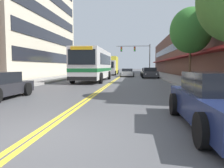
# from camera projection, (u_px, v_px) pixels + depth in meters

# --- Properties ---
(ground_plane) EXTENTS (240.00, 240.00, 0.00)m
(ground_plane) POSITION_uv_depth(u_px,v_px,m) (123.00, 75.00, 41.59)
(ground_plane) COLOR #4C4C4F
(sidewalk_left) EXTENTS (3.52, 106.00, 0.17)m
(sidewalk_left) POSITION_uv_depth(u_px,v_px,m) (85.00, 74.00, 42.31)
(sidewalk_left) COLOR gray
(sidewalk_left) RESTS_ON ground_plane
(sidewalk_right) EXTENTS (3.52, 106.00, 0.17)m
(sidewalk_right) POSITION_uv_depth(u_px,v_px,m) (161.00, 74.00, 40.85)
(sidewalk_right) COLOR gray
(sidewalk_right) RESTS_ON ground_plane
(centre_line) EXTENTS (0.34, 106.00, 0.01)m
(centre_line) POSITION_uv_depth(u_px,v_px,m) (123.00, 75.00, 41.59)
(centre_line) COLOR yellow
(centre_line) RESTS_ON ground_plane
(storefront_row_right) EXTENTS (9.10, 68.00, 8.21)m
(storefront_row_right) POSITION_uv_depth(u_px,v_px,m) (195.00, 53.00, 39.92)
(storefront_row_right) COLOR brown
(storefront_row_right) RESTS_ON ground_plane
(city_bus) EXTENTS (2.90, 10.88, 3.24)m
(city_bus) POSITION_uv_depth(u_px,v_px,m) (94.00, 64.00, 23.36)
(city_bus) COLOR silver
(city_bus) RESTS_ON ground_plane
(car_navy_parked_right_foreground) EXTENTS (2.05, 4.72, 1.38)m
(car_navy_parked_right_foreground) POSITION_uv_depth(u_px,v_px,m) (223.00, 102.00, 5.37)
(car_navy_parked_right_foreground) COLOR #19234C
(car_navy_parked_right_foreground) RESTS_ON ground_plane
(car_white_parked_right_mid) EXTENTS (2.11, 4.18, 1.31)m
(car_white_parked_right_mid) POSITION_uv_depth(u_px,v_px,m) (147.00, 72.00, 36.34)
(car_white_parked_right_mid) COLOR white
(car_white_parked_right_mid) RESTS_ON ground_plane
(car_dark_grey_parked_right_far) EXTENTS (2.19, 4.42, 1.40)m
(car_dark_grey_parked_right_far) POSITION_uv_depth(u_px,v_px,m) (150.00, 73.00, 29.70)
(car_dark_grey_parked_right_far) COLOR #38383D
(car_dark_grey_parked_right_far) RESTS_ON ground_plane
(car_silver_moving_lead) EXTENTS (2.12, 4.34, 1.23)m
(car_silver_moving_lead) POSITION_uv_depth(u_px,v_px,m) (127.00, 73.00, 33.62)
(car_silver_moving_lead) COLOR #B7B7BC
(car_silver_moving_lead) RESTS_ON ground_plane
(box_truck) EXTENTS (2.66, 7.52, 3.41)m
(box_truck) POSITION_uv_depth(u_px,v_px,m) (110.00, 66.00, 40.69)
(box_truck) COLOR #B7B7BC
(box_truck) RESTS_ON ground_plane
(traffic_signal_mast) EXTENTS (6.69, 0.38, 5.95)m
(traffic_signal_mast) POSITION_uv_depth(u_px,v_px,m) (138.00, 53.00, 43.20)
(traffic_signal_mast) COLOR #47474C
(traffic_signal_mast) RESTS_ON ground_plane
(street_tree_right_mid) EXTENTS (3.60, 3.60, 6.49)m
(street_tree_right_mid) POSITION_uv_depth(u_px,v_px,m) (191.00, 30.00, 18.97)
(street_tree_right_mid) COLOR brown
(street_tree_right_mid) RESTS_ON sidewalk_right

